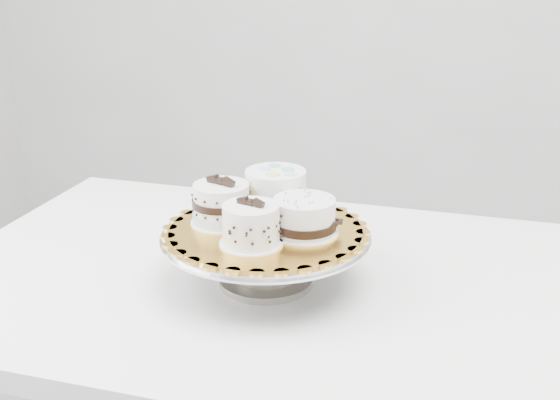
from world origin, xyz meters
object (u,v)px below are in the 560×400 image
(cake_ribbon, at_px, (305,217))
(cake_dots, at_px, (276,191))
(cake_board, at_px, (266,230))
(table, at_px, (268,314))
(cake_swirl, at_px, (251,226))
(cake_stand, at_px, (266,248))
(cake_banded, at_px, (221,205))

(cake_ribbon, bearing_deg, cake_dots, 151.51)
(cake_board, bearing_deg, table, 102.38)
(cake_dots, distance_m, cake_ribbon, 0.10)
(cake_swirl, bearing_deg, cake_stand, 101.60)
(cake_swirl, height_order, cake_ribbon, cake_swirl)
(cake_swirl, xyz_separation_m, cake_dots, (-0.00, 0.14, 0.01))
(cake_banded, bearing_deg, cake_ribbon, 17.35)
(cake_board, bearing_deg, cake_ribbon, 2.22)
(cake_stand, bearing_deg, cake_board, 0.00)
(cake_stand, relative_size, cake_dots, 2.57)
(cake_swirl, distance_m, cake_dots, 0.14)
(cake_dots, bearing_deg, cake_stand, -64.90)
(cake_dots, xyz_separation_m, cake_ribbon, (0.07, -0.07, -0.01))
(cake_board, relative_size, cake_dots, 2.36)
(table, bearing_deg, cake_banded, -156.72)
(cake_stand, relative_size, cake_banded, 2.94)
(cake_stand, bearing_deg, cake_swirl, -92.84)
(cake_stand, bearing_deg, table, 102.38)
(cake_swirl, relative_size, cake_dots, 0.80)
(cake_stand, relative_size, cake_ribbon, 2.74)
(cake_board, xyz_separation_m, cake_dots, (-0.01, 0.08, 0.04))
(cake_board, bearing_deg, cake_swirl, -92.84)
(cake_swirl, xyz_separation_m, cake_banded, (-0.08, 0.07, 0.00))
(cake_board, distance_m, cake_banded, 0.09)
(cake_board, height_order, cake_ribbon, cake_ribbon)
(cake_swirl, height_order, cake_banded, cake_banded)
(cake_banded, distance_m, cake_ribbon, 0.15)
(cake_stand, bearing_deg, cake_dots, 94.54)
(cake_board, distance_m, cake_ribbon, 0.07)
(cake_banded, bearing_deg, cake_board, 14.41)
(table, distance_m, cake_banded, 0.23)
(table, distance_m, cake_stand, 0.15)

